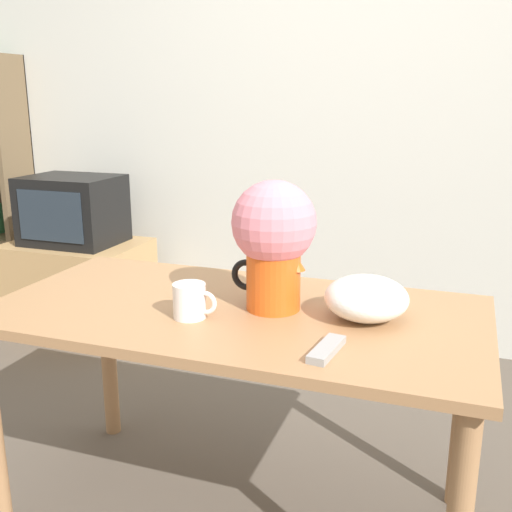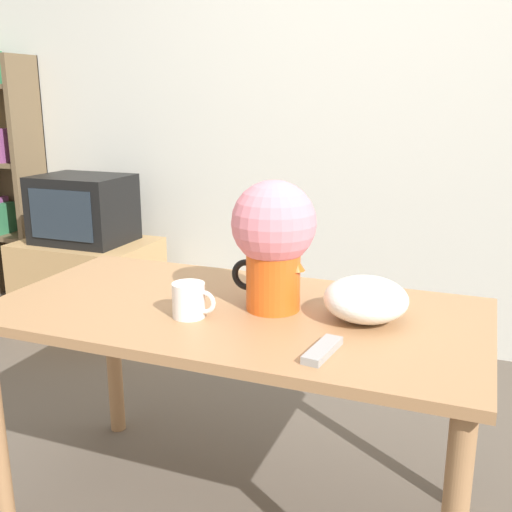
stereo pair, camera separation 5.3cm
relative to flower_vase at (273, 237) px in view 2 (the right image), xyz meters
The scene contains 9 objects.
wall_back 1.64m from the flower_vase, 91.46° to the left, with size 8.00×0.05×2.60m.
table 0.34m from the flower_vase, 162.58° to the right, with size 1.46×0.75×0.73m.
flower_vase is the anchor object (origin of this frame).
coffee_mug 0.30m from the flower_vase, 142.54° to the right, with size 0.13×0.09×0.10m.
white_bowl 0.32m from the flower_vase, ahead, with size 0.24×0.24×0.12m.
remote_control 0.40m from the flower_vase, 49.47° to the right, with size 0.07×0.17×0.02m.
tv_stand 2.08m from the flower_vase, 143.02° to the left, with size 0.75×0.53×0.53m.
tv_set 1.97m from the flower_vase, 143.08° to the left, with size 0.51×0.40×0.38m.
bookshelf 2.80m from the flower_vase, 148.60° to the left, with size 0.46×0.29×1.62m.
Camera 2 is at (0.60, -1.43, 1.34)m, focal length 42.00 mm.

